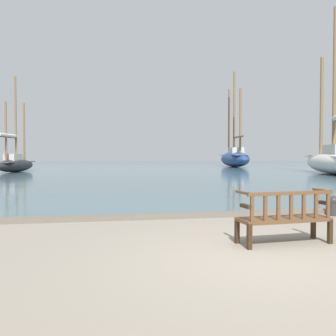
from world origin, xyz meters
name	(u,v)px	position (x,y,z in m)	size (l,w,h in m)	color
ground_plane	(266,261)	(0.00, 0.00, 0.00)	(160.00, 160.00, 0.00)	gray
harbor_water	(118,167)	(0.00, 44.00, 0.04)	(100.00, 80.00, 0.08)	#476670
quay_edge_kerb	(198,215)	(0.00, 3.85, 0.06)	(40.00, 0.30, 0.12)	#675F54
park_bench	(285,217)	(0.77, 0.93, 0.47)	(1.64, 0.66, 0.92)	#322113
sailboat_nearest_port	(335,159)	(15.30, 20.79, 1.25)	(5.65, 12.66, 12.76)	silver
sailboat_mid_port	(234,157)	(13.98, 38.95, 1.26)	(3.76, 10.34, 11.74)	navy
sailboat_nearest_starboard	(15,163)	(-9.51, 28.89, 0.86)	(2.94, 6.50, 8.19)	black
mooring_bollard	(333,205)	(3.42, 3.48, 0.28)	(0.25, 0.25, 0.51)	#2D2D33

